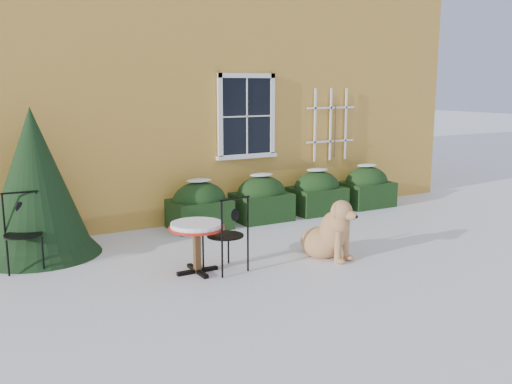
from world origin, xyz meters
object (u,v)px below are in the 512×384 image
bistro_table (197,231)px  dog (329,234)px  patio_chair_near (227,234)px  evergreen_shrub (36,197)px  patio_chair_far (23,231)px

bistro_table → dog: 2.04m
patio_chair_near → dog: size_ratio=1.02×
evergreen_shrub → bistro_table: 2.68m
bistro_table → dog: bearing=-10.3°
patio_chair_far → dog: (4.06, -1.76, -0.16)m
bistro_table → patio_chair_near: patio_chair_near is taller
bistro_table → patio_chair_far: bearing=145.8°
bistro_table → dog: (2.00, -0.36, -0.22)m
patio_chair_far → dog: 4.43m
patio_chair_near → evergreen_shrub: bearing=-55.3°
patio_chair_far → dog: bearing=-19.3°
patio_chair_far → dog: patio_chair_far is taller
evergreen_shrub → bistro_table: evergreen_shrub is taller
patio_chair_far → evergreen_shrub: bearing=68.1°
dog → evergreen_shrub: bearing=129.3°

